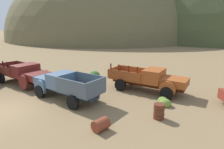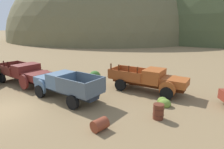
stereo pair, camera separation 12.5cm
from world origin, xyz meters
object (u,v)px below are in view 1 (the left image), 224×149
(truck_oxblood, at_px, (26,74))
(oil_drum_tipped, at_px, (101,125))
(truck_oxide_orange, at_px, (152,80))
(oil_drum_spare, at_px, (159,111))
(truck_chalk_blue, at_px, (63,85))

(truck_oxblood, height_order, oil_drum_tipped, truck_oxblood)
(truck_oxblood, bearing_deg, truck_oxide_orange, 26.58)
(truck_oxblood, distance_m, oil_drum_tipped, 10.61)
(truck_oxblood, height_order, oil_drum_spare, truck_oxblood)
(truck_chalk_blue, relative_size, oil_drum_spare, 6.68)
(truck_chalk_blue, distance_m, oil_drum_spare, 7.12)
(truck_oxide_orange, distance_m, oil_drum_tipped, 6.99)
(truck_oxblood, distance_m, oil_drum_spare, 12.33)
(truck_chalk_blue, distance_m, truck_oxide_orange, 6.94)
(truck_oxide_orange, bearing_deg, oil_drum_spare, -64.86)
(truck_oxblood, relative_size, truck_chalk_blue, 1.09)
(truck_oxblood, xyz_separation_m, truck_oxide_orange, (11.00, 1.77, -0.02))
(oil_drum_spare, bearing_deg, truck_oxide_orange, 102.79)
(truck_oxide_orange, bearing_deg, truck_oxblood, -158.51)
(oil_drum_tipped, bearing_deg, oil_drum_spare, 40.51)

